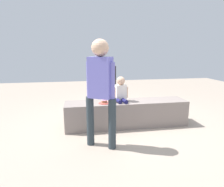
{
  "coord_description": "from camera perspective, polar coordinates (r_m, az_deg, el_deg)",
  "views": [
    {
      "loc": [
        -0.93,
        -3.64,
        1.48
      ],
      "look_at": [
        -0.36,
        -0.38,
        0.75
      ],
      "focal_mm": 31.72,
      "sensor_mm": 36.0,
      "label": 1
    }
  ],
  "objects": [
    {
      "name": "gift_bag",
      "position": [
        4.81,
        5.79,
        -3.98
      ],
      "size": [
        0.2,
        0.11,
        0.29
      ],
      "color": "#59C6B2",
      "rests_on": "ground_plane"
    },
    {
      "name": "handbag_black_leather",
      "position": [
        4.43,
        -10.25,
        -5.69
      ],
      "size": [
        0.29,
        0.11,
        0.33
      ],
      "color": "black",
      "rests_on": "ground_plane"
    },
    {
      "name": "cake_box_white",
      "position": [
        4.62,
        -6.07,
        -5.38
      ],
      "size": [
        0.35,
        0.39,
        0.15
      ],
      "primitive_type": "cube",
      "rotation": [
        0.0,
        0.0,
        0.23
      ],
      "color": "white",
      "rests_on": "ground_plane"
    },
    {
      "name": "ground_plane",
      "position": [
        4.04,
        4.14,
        -9.12
      ],
      "size": [
        12.0,
        12.0,
        0.0
      ],
      "primitive_type": "plane",
      "color": "tan"
    },
    {
      "name": "railing_post",
      "position": [
        4.65,
        0.48,
        -0.72
      ],
      "size": [
        0.36,
        0.36,
        1.12
      ],
      "color": "black",
      "rests_on": "ground_plane"
    },
    {
      "name": "child_seated",
      "position": [
        3.82,
        2.54,
        0.84
      ],
      "size": [
        0.28,
        0.33,
        0.48
      ],
      "color": "navy",
      "rests_on": "concrete_ledge"
    },
    {
      "name": "water_bottle_near_gift",
      "position": [
        4.67,
        12.76,
        -5.08
      ],
      "size": [
        0.07,
        0.07,
        0.22
      ],
      "color": "silver",
      "rests_on": "ground_plane"
    },
    {
      "name": "concrete_ledge",
      "position": [
        3.95,
        4.2,
        -5.75
      ],
      "size": [
        2.39,
        0.5,
        0.5
      ],
      "primitive_type": "cube",
      "color": "gray",
      "rests_on": "ground_plane"
    },
    {
      "name": "cake_plate",
      "position": [
        3.72,
        -2.19,
        -2.51
      ],
      "size": [
        0.22,
        0.22,
        0.07
      ],
      "color": "#E0594C",
      "rests_on": "concrete_ledge"
    },
    {
      "name": "party_cup_red",
      "position": [
        5.18,
        6.41,
        -3.59
      ],
      "size": [
        0.09,
        0.09,
        0.12
      ],
      "primitive_type": "cylinder",
      "color": "red",
      "rests_on": "ground_plane"
    },
    {
      "name": "adult_standing",
      "position": [
        2.91,
        -3.33,
        2.63
      ],
      "size": [
        0.43,
        0.34,
        1.64
      ],
      "color": "#2A353B",
      "rests_on": "ground_plane"
    }
  ]
}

